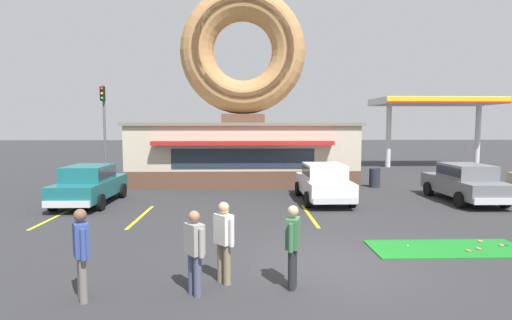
{
  "coord_description": "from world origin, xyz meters",
  "views": [
    {
      "loc": [
        -2.02,
        -9.01,
        3.21
      ],
      "look_at": [
        -1.61,
        5.0,
        2.0
      ],
      "focal_mm": 28.0,
      "sensor_mm": 36.0,
      "label": 1
    }
  ],
  "objects": [
    {
      "name": "gas_station_canopy",
      "position": [
        12.61,
        21.43,
        4.86
      ],
      "size": [
        9.0,
        4.46,
        5.3
      ],
      "color": "silver",
      "rests_on": "ground"
    },
    {
      "name": "pedestrian_hooded_kid",
      "position": [
        -2.44,
        -1.08,
        0.93
      ],
      "size": [
        0.43,
        0.47,
        1.68
      ],
      "color": "#7F7056",
      "rests_on": "ground"
    },
    {
      "name": "mini_donut_mid_centre",
      "position": [
        3.67,
        0.71,
        0.05
      ],
      "size": [
        0.13,
        0.13,
        0.04
      ],
      "primitive_type": "torus",
      "color": "#A5724C",
      "rests_on": "putting_mat"
    },
    {
      "name": "golf_ball",
      "position": [
        2.29,
        1.15,
        0.05
      ],
      "size": [
        0.04,
        0.04,
        0.04
      ],
      "primitive_type": "sphere",
      "color": "white",
      "rests_on": "putting_mat"
    },
    {
      "name": "pedestrian_leather_jacket_man",
      "position": [
        -4.99,
        -1.84,
        0.95
      ],
      "size": [
        0.4,
        0.53,
        1.71
      ],
      "color": "slate",
      "rests_on": "ground"
    },
    {
      "name": "ground_plane",
      "position": [
        0.0,
        0.0,
        0.0
      ],
      "size": [
        160.0,
        160.0,
        0.0
      ],
      "primitive_type": "plane",
      "color": "#2D2D30"
    },
    {
      "name": "pedestrian_blue_sweater_man",
      "position": [
        -1.07,
        -1.38,
        0.92
      ],
      "size": [
        0.34,
        0.58,
        1.66
      ],
      "color": "#232328",
      "rests_on": "ground"
    },
    {
      "name": "traffic_light_pole",
      "position": [
        -11.11,
        17.25,
        3.71
      ],
      "size": [
        0.28,
        0.47,
        5.8
      ],
      "color": "#595B60",
      "rests_on": "ground"
    },
    {
      "name": "car_grey",
      "position": [
        7.29,
        7.42,
        0.87
      ],
      "size": [
        2.01,
        4.57,
        1.6
      ],
      "color": "slate",
      "rests_on": "ground"
    },
    {
      "name": "parking_stripe_far_left",
      "position": [
        -8.68,
        5.0,
        0.0
      ],
      "size": [
        0.12,
        3.6,
        0.01
      ],
      "primitive_type": "cube",
      "color": "yellow",
      "rests_on": "ground"
    },
    {
      "name": "trash_bin",
      "position": [
        4.79,
        11.46,
        0.5
      ],
      "size": [
        0.57,
        0.57,
        0.97
      ],
      "color": "#232833",
      "rests_on": "ground"
    },
    {
      "name": "mini_donut_near_left",
      "position": [
        4.79,
        1.12,
        0.05
      ],
      "size": [
        0.13,
        0.13,
        0.04
      ],
      "primitive_type": "torus",
      "color": "#D8667F",
      "rests_on": "putting_mat"
    },
    {
      "name": "parking_stripe_mid_left",
      "position": [
        -2.68,
        5.0,
        0.0
      ],
      "size": [
        0.12,
        3.6,
        0.01
      ],
      "primitive_type": "cube",
      "color": "yellow",
      "rests_on": "ground"
    },
    {
      "name": "donut_shop_building",
      "position": [
        -2.08,
        13.94,
        3.74
      ],
      "size": [
        12.3,
        6.75,
        10.96
      ],
      "color": "brown",
      "rests_on": "ground"
    },
    {
      "name": "car_teal",
      "position": [
        -8.35,
        7.34,
        0.87
      ],
      "size": [
        1.99,
        4.56,
        1.6
      ],
      "color": "#196066",
      "rests_on": "ground"
    },
    {
      "name": "mini_donut_mid_left",
      "position": [
        4.46,
        1.52,
        0.05
      ],
      "size": [
        0.13,
        0.13,
        0.04
      ],
      "primitive_type": "torus",
      "color": "#D17F47",
      "rests_on": "putting_mat"
    },
    {
      "name": "parking_stripe_left",
      "position": [
        -5.68,
        5.0,
        0.0
      ],
      "size": [
        0.12,
        3.6,
        0.01
      ],
      "primitive_type": "cube",
      "color": "yellow",
      "rests_on": "ground"
    },
    {
      "name": "car_white",
      "position": [
        1.34,
        7.69,
        0.87
      ],
      "size": [
        2.0,
        4.57,
        1.6
      ],
      "color": "silver",
      "rests_on": "ground"
    },
    {
      "name": "putting_mat",
      "position": [
        3.28,
        0.99,
        0.01
      ],
      "size": [
        4.0,
        1.55,
        0.03
      ],
      "primitive_type": "cube",
      "color": "#197523",
      "rests_on": "ground"
    },
    {
      "name": "mini_donut_near_right",
      "position": [
        4.02,
        0.86,
        0.05
      ],
      "size": [
        0.13,
        0.13,
        0.04
      ],
      "primitive_type": "torus",
      "color": "#D8667F",
      "rests_on": "putting_mat"
    },
    {
      "name": "parking_stripe_centre",
      "position": [
        0.32,
        5.0,
        0.0
      ],
      "size": [
        0.12,
        3.6,
        0.01
      ],
      "primitive_type": "cube",
      "color": "yellow",
      "rests_on": "ground"
    },
    {
      "name": "pedestrian_clipboard_woman",
      "position": [
        -2.96,
        -1.64,
        0.9
      ],
      "size": [
        0.42,
        0.49,
        1.63
      ],
      "color": "#474C66",
      "rests_on": "ground"
    }
  ]
}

